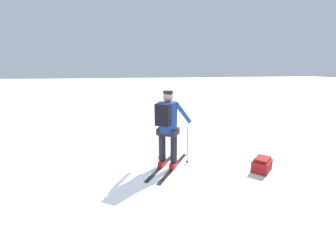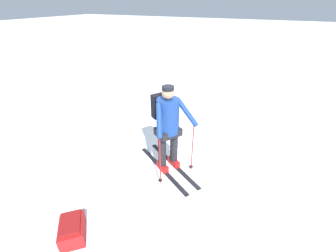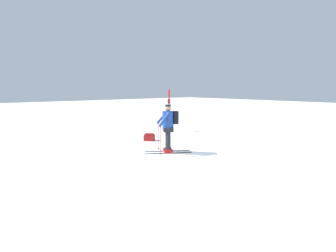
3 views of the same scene
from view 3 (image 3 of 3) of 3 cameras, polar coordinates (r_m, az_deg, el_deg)
name	(u,v)px [view 3 (image 3 of 3)]	position (r m, az deg, el deg)	size (l,w,h in m)	color
ground_plane	(183,156)	(7.64, 3.91, -7.72)	(80.00, 80.00, 0.00)	white
skier	(169,125)	(7.91, 0.13, 0.35)	(1.61, 1.18, 1.71)	black
dropped_backpack	(149,137)	(9.93, -4.75, -2.86)	(0.55, 0.55, 0.31)	maroon
trail_marker	(169,107)	(12.13, 0.25, 4.94)	(0.24, 0.09, 2.22)	#4C4C51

